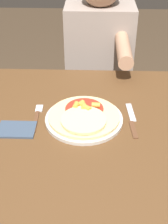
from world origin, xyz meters
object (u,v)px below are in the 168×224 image
object	(u,v)px
dining_table	(95,151)
plate	(84,119)
pizza	(84,116)
knife	(132,120)
person_diner	(99,57)
fork	(37,116)

from	to	relation	value
dining_table	plate	xyz separation A→B (m)	(-0.04, 0.04, 0.12)
dining_table	pizza	xyz separation A→B (m)	(-0.04, 0.04, 0.14)
pizza	knife	size ratio (longest dim) A/B	1.23
person_diner	fork	bearing A→B (deg)	-110.38
fork	knife	distance (m)	0.37
fork	person_diner	world-z (taller)	person_diner
knife	fork	bearing A→B (deg)	177.25
dining_table	person_diner	bearing A→B (deg)	88.41
dining_table	knife	xyz separation A→B (m)	(0.14, 0.04, 0.12)
plate	fork	size ratio (longest dim) A/B	1.68
knife	plate	bearing A→B (deg)	-178.90
fork	pizza	bearing A→B (deg)	-8.20
dining_table	fork	distance (m)	0.26
pizza	knife	xyz separation A→B (m)	(0.18, 0.01, -0.02)
knife	person_diner	size ratio (longest dim) A/B	0.19
plate	fork	world-z (taller)	plate
dining_table	plate	world-z (taller)	plate
pizza	plate	bearing A→B (deg)	90.50
dining_table	knife	world-z (taller)	knife
dining_table	pizza	bearing A→B (deg)	140.91
plate	pizza	size ratio (longest dim) A/B	1.09
plate	fork	bearing A→B (deg)	173.43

